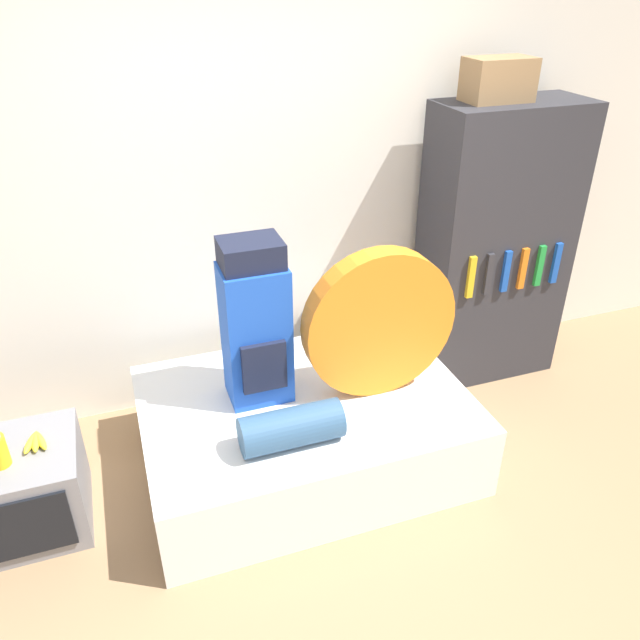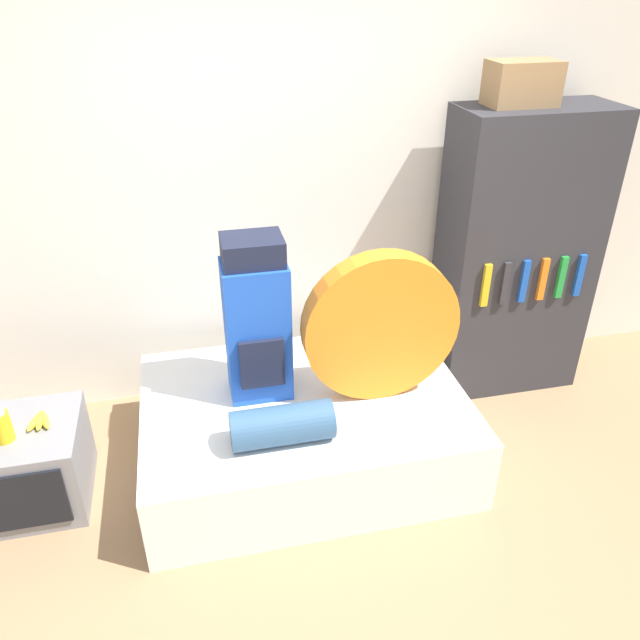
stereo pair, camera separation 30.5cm
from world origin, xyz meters
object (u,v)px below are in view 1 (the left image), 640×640
at_px(bookshelf, 495,247).
at_px(cardboard_box, 498,79).
at_px(backpack, 256,325).
at_px(tent_bag, 379,323).
at_px(sleeping_roll, 291,427).
at_px(television, 22,490).

distance_m(bookshelf, cardboard_box, 0.99).
xyz_separation_m(backpack, cardboard_box, (1.49, 0.40, 1.01)).
relative_size(tent_bag, bookshelf, 0.46).
bearing_deg(sleeping_roll, tent_bag, 26.52).
distance_m(backpack, television, 1.35).
bearing_deg(cardboard_box, sleeping_roll, -150.12).
bearing_deg(television, tent_bag, -1.64).
xyz_separation_m(backpack, bookshelf, (1.61, 0.38, 0.03)).
bearing_deg(backpack, bookshelf, 13.29).
bearing_deg(cardboard_box, television, -169.40).
bearing_deg(tent_bag, bookshelf, 27.71).
bearing_deg(tent_bag, cardboard_box, 31.86).
relative_size(backpack, tent_bag, 1.09).
bearing_deg(backpack, sleeping_roll, -84.10).
relative_size(backpack, sleeping_roll, 1.79).
xyz_separation_m(tent_bag, sleeping_roll, (-0.55, -0.28, -0.30)).
height_order(tent_bag, television, tent_bag).
distance_m(backpack, tent_bag, 0.62).
relative_size(tent_bag, sleeping_roll, 1.65).
bearing_deg(cardboard_box, backpack, -164.90).
bearing_deg(sleeping_roll, cardboard_box, 29.88).
height_order(sleeping_roll, bookshelf, bookshelf).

